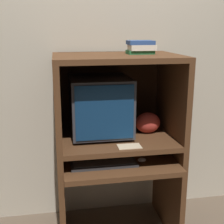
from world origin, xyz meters
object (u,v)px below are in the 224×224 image
crt_monitor (100,106)px  snack_bag (148,123)px  book_stack (141,47)px  mouse (142,160)px  keyboard (104,164)px

crt_monitor → snack_bag: crt_monitor is taller
crt_monitor → book_stack: (0.29, -0.03, 0.42)m
mouse → book_stack: bearing=81.7°
keyboard → book_stack: book_stack is taller
snack_bag → book_stack: 0.57m
keyboard → snack_bag: 0.48m
keyboard → snack_bag: (0.37, 0.22, 0.21)m
mouse → book_stack: book_stack is taller
crt_monitor → keyboard: crt_monitor is taller
crt_monitor → keyboard: (-0.01, -0.25, -0.35)m
snack_bag → keyboard: bearing=-149.0°
crt_monitor → book_stack: size_ratio=2.37×
keyboard → snack_bag: size_ratio=2.38×
crt_monitor → book_stack: bearing=-6.6°
snack_bag → book_stack: bearing=-172.4°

